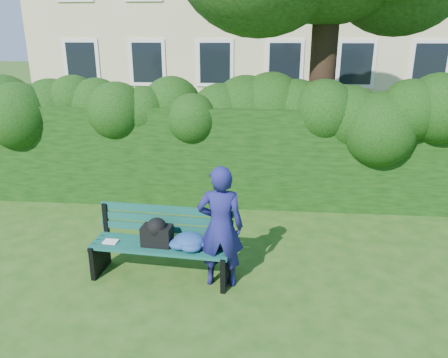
{
  "coord_description": "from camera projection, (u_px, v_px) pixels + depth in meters",
  "views": [
    {
      "loc": [
        0.58,
        -5.58,
        3.06
      ],
      "look_at": [
        0.0,
        0.6,
        0.95
      ],
      "focal_mm": 35.0,
      "sensor_mm": 36.0,
      "label": 1
    }
  ],
  "objects": [
    {
      "name": "ground",
      "position": [
        220.0,
        254.0,
        6.3
      ],
      "size": [
        80.0,
        80.0,
        0.0
      ],
      "primitive_type": "plane",
      "color": "#244F14",
      "rests_on": "ground"
    },
    {
      "name": "hedge",
      "position": [
        232.0,
        154.0,
        8.08
      ],
      "size": [
        10.0,
        1.0,
        1.8
      ],
      "color": "black",
      "rests_on": "ground"
    },
    {
      "name": "park_bench",
      "position": [
        168.0,
        242.0,
        5.59
      ],
      "size": [
        1.84,
        0.7,
        0.89
      ],
      "rotation": [
        0.0,
        0.0,
        -0.08
      ],
      "color": "#0E4842",
      "rests_on": "ground"
    },
    {
      "name": "man_reading",
      "position": [
        220.0,
        227.0,
        5.34
      ],
      "size": [
        0.58,
        0.39,
        1.57
      ],
      "primitive_type": "imported",
      "rotation": [
        0.0,
        0.0,
        3.17
      ],
      "color": "navy",
      "rests_on": "ground"
    }
  ]
}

